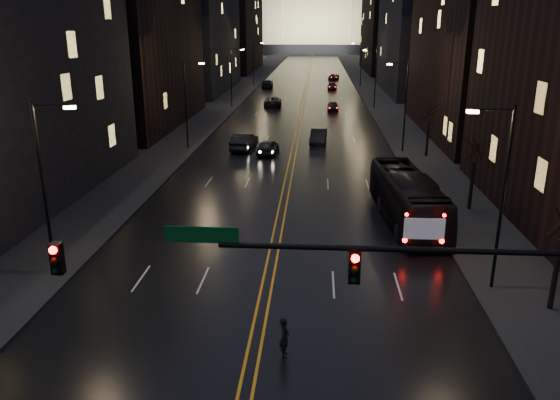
% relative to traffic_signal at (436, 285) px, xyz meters
% --- Properties ---
extents(road, '(20.00, 320.00, 0.02)m').
position_rel_traffic_signal_xyz_m(road, '(-5.91, 130.00, -5.09)').
color(road, black).
rests_on(road, ground).
extents(sidewalk_left, '(8.00, 320.00, 0.16)m').
position_rel_traffic_signal_xyz_m(sidewalk_left, '(-19.91, 130.00, -5.02)').
color(sidewalk_left, black).
rests_on(sidewalk_left, ground).
extents(sidewalk_right, '(8.00, 320.00, 0.16)m').
position_rel_traffic_signal_xyz_m(sidewalk_right, '(8.09, 130.00, -5.02)').
color(sidewalk_right, black).
rests_on(sidewalk_right, ground).
extents(center_line, '(0.62, 320.00, 0.01)m').
position_rel_traffic_signal_xyz_m(center_line, '(-5.91, 130.00, -5.08)').
color(center_line, orange).
rests_on(center_line, road).
extents(building_left_mid, '(12.00, 30.00, 28.00)m').
position_rel_traffic_signal_xyz_m(building_left_mid, '(-26.91, 54.00, 8.90)').
color(building_left_mid, black).
rests_on(building_left_mid, ground).
extents(building_left_far, '(12.00, 34.00, 20.00)m').
position_rel_traffic_signal_xyz_m(building_left_far, '(-26.91, 92.00, 4.90)').
color(building_left_far, black).
rests_on(building_left_far, ground).
extents(building_left_dist, '(12.00, 40.00, 24.00)m').
position_rel_traffic_signal_xyz_m(building_left_dist, '(-26.91, 140.00, 6.90)').
color(building_left_dist, black).
rests_on(building_left_dist, ground).
extents(building_right_mid, '(12.00, 34.00, 26.00)m').
position_rel_traffic_signal_xyz_m(building_right_mid, '(15.09, 92.00, 7.90)').
color(building_right_mid, black).
rests_on(building_right_mid, ground).
extents(building_right_dist, '(12.00, 40.00, 22.00)m').
position_rel_traffic_signal_xyz_m(building_right_dist, '(15.09, 140.00, 5.90)').
color(building_right_dist, black).
rests_on(building_right_dist, ground).
extents(capitol, '(90.00, 50.00, 58.50)m').
position_rel_traffic_signal_xyz_m(capitol, '(-5.91, 250.00, 12.05)').
color(capitol, black).
rests_on(capitol, ground).
extents(traffic_signal, '(17.29, 0.45, 7.00)m').
position_rel_traffic_signal_xyz_m(traffic_signal, '(0.00, 0.00, 0.00)').
color(traffic_signal, black).
rests_on(traffic_signal, ground).
extents(streetlamp_right_near, '(2.13, 0.25, 9.00)m').
position_rel_traffic_signal_xyz_m(streetlamp_right_near, '(4.91, 10.00, -0.02)').
color(streetlamp_right_near, black).
rests_on(streetlamp_right_near, ground).
extents(streetlamp_left_near, '(2.13, 0.25, 9.00)m').
position_rel_traffic_signal_xyz_m(streetlamp_left_near, '(-16.72, 10.00, -0.02)').
color(streetlamp_left_near, black).
rests_on(streetlamp_left_near, ground).
extents(streetlamp_right_mid, '(2.13, 0.25, 9.00)m').
position_rel_traffic_signal_xyz_m(streetlamp_right_mid, '(4.91, 40.00, -0.02)').
color(streetlamp_right_mid, black).
rests_on(streetlamp_right_mid, ground).
extents(streetlamp_left_mid, '(2.13, 0.25, 9.00)m').
position_rel_traffic_signal_xyz_m(streetlamp_left_mid, '(-16.72, 40.00, -0.02)').
color(streetlamp_left_mid, black).
rests_on(streetlamp_left_mid, ground).
extents(streetlamp_right_far, '(2.13, 0.25, 9.00)m').
position_rel_traffic_signal_xyz_m(streetlamp_right_far, '(4.91, 70.00, -0.02)').
color(streetlamp_right_far, black).
rests_on(streetlamp_right_far, ground).
extents(streetlamp_left_far, '(2.13, 0.25, 9.00)m').
position_rel_traffic_signal_xyz_m(streetlamp_left_far, '(-16.72, 70.00, -0.02)').
color(streetlamp_left_far, black).
rests_on(streetlamp_left_far, ground).
extents(streetlamp_right_dist, '(2.13, 0.25, 9.00)m').
position_rel_traffic_signal_xyz_m(streetlamp_right_dist, '(4.91, 100.00, -0.02)').
color(streetlamp_right_dist, black).
rests_on(streetlamp_right_dist, ground).
extents(streetlamp_left_dist, '(2.13, 0.25, 9.00)m').
position_rel_traffic_signal_xyz_m(streetlamp_left_dist, '(-16.72, 100.00, -0.02)').
color(streetlamp_left_dist, black).
rests_on(streetlamp_left_dist, ground).
extents(tree_right_mid, '(2.40, 2.40, 6.65)m').
position_rel_traffic_signal_xyz_m(tree_right_mid, '(7.09, 22.00, -0.58)').
color(tree_right_mid, black).
rests_on(tree_right_mid, ground).
extents(tree_right_far, '(2.40, 2.40, 6.65)m').
position_rel_traffic_signal_xyz_m(tree_right_far, '(7.09, 38.00, -0.58)').
color(tree_right_far, black).
rests_on(tree_right_far, ground).
extents(bus, '(3.78, 11.94, 3.27)m').
position_rel_traffic_signal_xyz_m(bus, '(2.35, 19.43, -3.47)').
color(bus, black).
rests_on(bus, ground).
extents(oncoming_car_a, '(2.20, 4.63, 1.53)m').
position_rel_traffic_signal_xyz_m(oncoming_car_a, '(-8.41, 38.36, -4.34)').
color(oncoming_car_a, black).
rests_on(oncoming_car_a, ground).
extents(oncoming_car_b, '(2.48, 5.42, 1.72)m').
position_rel_traffic_signal_xyz_m(oncoming_car_b, '(-11.05, 40.28, -4.24)').
color(oncoming_car_b, black).
rests_on(oncoming_car_b, ground).
extents(oncoming_car_c, '(2.85, 5.78, 1.58)m').
position_rel_traffic_signal_xyz_m(oncoming_car_c, '(-10.61, 71.47, -4.31)').
color(oncoming_car_c, black).
rests_on(oncoming_car_c, ground).
extents(oncoming_car_d, '(2.57, 5.77, 1.65)m').
position_rel_traffic_signal_xyz_m(oncoming_car_d, '(-13.87, 97.79, -4.28)').
color(oncoming_car_d, black).
rests_on(oncoming_car_d, ground).
extents(receding_car_a, '(1.95, 4.84, 1.56)m').
position_rel_traffic_signal_xyz_m(receding_car_a, '(-3.41, 43.91, -4.32)').
color(receding_car_a, black).
rests_on(receding_car_a, ground).
extents(receding_car_b, '(1.75, 4.19, 1.42)m').
position_rel_traffic_signal_xyz_m(receding_car_b, '(-1.26, 67.53, -4.39)').
color(receding_car_b, black).
rests_on(receding_car_b, ground).
extents(receding_car_c, '(1.92, 4.57, 1.32)m').
position_rel_traffic_signal_xyz_m(receding_car_c, '(-0.73, 95.74, -4.44)').
color(receding_car_c, black).
rests_on(receding_car_c, ground).
extents(receding_car_d, '(2.79, 5.07, 1.34)m').
position_rel_traffic_signal_xyz_m(receding_car_d, '(0.07, 115.95, -4.43)').
color(receding_car_d, black).
rests_on(receding_car_d, ground).
extents(pedestrian_a, '(0.44, 0.63, 1.66)m').
position_rel_traffic_signal_xyz_m(pedestrian_a, '(-4.68, 3.71, -4.27)').
color(pedestrian_a, black).
rests_on(pedestrian_a, ground).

